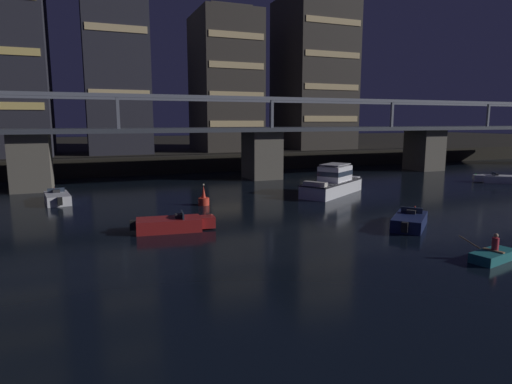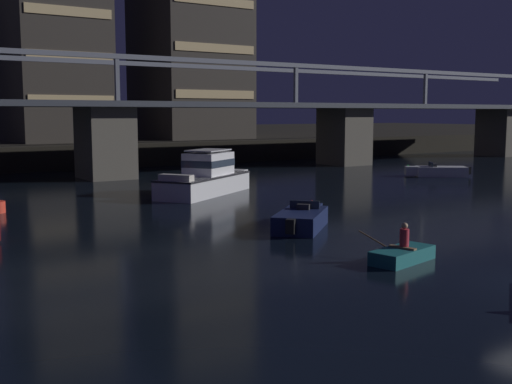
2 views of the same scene
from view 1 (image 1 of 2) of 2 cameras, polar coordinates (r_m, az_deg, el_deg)
The scene contains 12 objects.
far_riverbank at distance 97.75m, azimuth -10.12°, elevation 5.85°, with size 240.00×80.00×2.20m, color black.
river_bridge at distance 51.55m, azimuth 0.78°, elevation 6.45°, with size 103.92×6.40×9.38m.
tower_west_tall at distance 68.76m, azimuth -18.40°, elevation 22.31°, with size 8.41×11.95×41.39m.
tower_central at distance 69.92m, azimuth -4.10°, elevation 14.16°, with size 8.99×11.57×21.29m.
tower_east_tall at distance 75.89m, azimuth 7.49°, elevation 15.14°, with size 10.44×12.44×25.04m.
cabin_cruiser_near_left at distance 41.28m, azimuth 10.14°, elevation 1.21°, with size 8.77×6.73×2.79m.
speedboat_near_center at distance 29.77m, azimuth 19.54°, elevation -3.55°, with size 4.52×4.24×1.16m.
speedboat_mid_right at distance 55.09m, azimuth 29.30°, elevation 1.50°, with size 4.69×3.99×1.16m.
speedboat_far_left at distance 27.57m, azimuth -10.90°, elevation -4.17°, with size 5.23×2.25×1.16m.
speedboat_far_center at distance 39.92m, azimuth -24.63°, elevation -0.69°, with size 2.29×5.23×1.16m.
channel_buoy at distance 35.49m, azimuth -6.88°, elevation -0.96°, with size 0.90×0.90×1.76m.
dinghy_with_paddler at distance 24.41m, azimuth 28.68°, elevation -7.28°, with size 2.78×2.60×1.36m.
Camera 1 is at (-19.72, -10.25, 6.77)m, focal length 30.49 mm.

